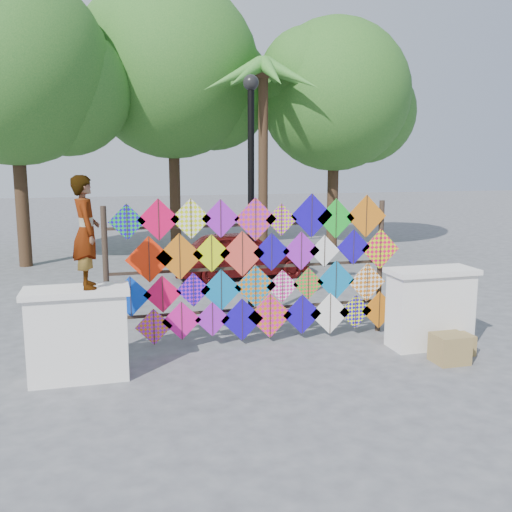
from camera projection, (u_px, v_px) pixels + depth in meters
name	position (u px, v px, depth m)	size (l,w,h in m)	color
ground	(265.00, 357.00, 8.74)	(80.00, 80.00, 0.00)	gray
parapet_left	(78.00, 333.00, 7.75)	(1.40, 0.65, 1.28)	white
parapet_right	(430.00, 307.00, 9.12)	(1.40, 0.65, 1.28)	white
kite_rack	(260.00, 269.00, 9.25)	(4.94, 0.24, 2.44)	#30241B
tree_west	(17.00, 69.00, 15.33)	(5.85, 5.20, 8.01)	#40291B
tree_mid	(175.00, 72.00, 18.31)	(6.30, 5.60, 8.61)	#40291B
tree_east	(337.00, 96.00, 18.27)	(5.40, 4.80, 7.42)	#40291B
palm_tree	(263.00, 89.00, 16.09)	(3.62, 3.62, 5.83)	#40291B
vendor_woman	(86.00, 232.00, 7.56)	(0.55, 0.36, 1.51)	#99999E
sedan	(241.00, 254.00, 14.56)	(1.43, 3.57, 1.21)	#601010
lamppost	(251.00, 176.00, 10.27)	(0.28, 0.28, 4.46)	black
cardboard_box_near	(450.00, 348.00, 8.46)	(0.48, 0.43, 0.43)	olive
cardboard_box_far	(460.00, 344.00, 8.84)	(0.37, 0.34, 0.31)	olive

